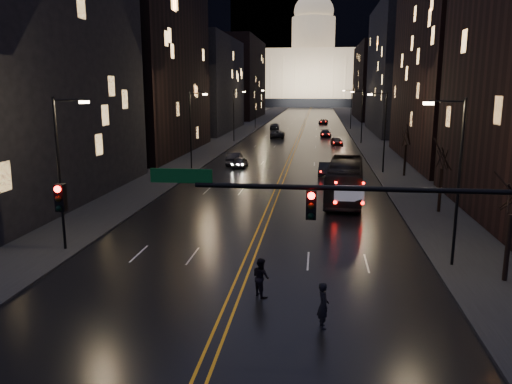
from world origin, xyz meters
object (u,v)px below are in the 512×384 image
(pedestrian_a, at_px, (323,306))
(pedestrian_b, at_px, (261,277))
(oncoming_car_b, at_px, (234,158))
(receding_car_a, at_px, (326,169))
(traffic_signal, at_px, (383,221))
(oncoming_car_a, at_px, (240,162))
(bus, at_px, (345,180))

(pedestrian_a, distance_m, pedestrian_b, 4.00)
(oncoming_car_b, distance_m, pedestrian_a, 43.43)
(receding_car_a, bearing_deg, traffic_signal, -85.21)
(oncoming_car_a, bearing_deg, pedestrian_b, 101.84)
(oncoming_car_a, distance_m, oncoming_car_b, 2.35)
(bus, distance_m, pedestrian_b, 21.63)
(bus, xyz_separation_m, oncoming_car_a, (-11.64, 16.10, -1.02))
(oncoming_car_a, relative_size, receding_car_a, 0.90)
(oncoming_car_b, xyz_separation_m, pedestrian_a, (10.67, -42.10, 0.18))
(oncoming_car_b, xyz_separation_m, pedestrian_b, (7.84, -39.27, 0.13))
(oncoming_car_b, distance_m, pedestrian_b, 40.05)
(bus, height_order, oncoming_car_b, bus)
(oncoming_car_a, height_order, receding_car_a, receding_car_a)
(traffic_signal, distance_m, pedestrian_b, 8.03)
(bus, distance_m, oncoming_car_a, 19.90)
(bus, bearing_deg, oncoming_car_a, 130.42)
(traffic_signal, bearing_deg, receding_car_a, 91.95)
(oncoming_car_b, bearing_deg, pedestrian_a, 100.79)
(pedestrian_b, bearing_deg, traffic_signal, -177.58)
(pedestrian_a, bearing_deg, traffic_signal, -153.33)
(pedestrian_a, bearing_deg, oncoming_car_a, -0.25)
(bus, height_order, pedestrian_a, bus)
(pedestrian_a, bearing_deg, oncoming_car_b, 0.44)
(oncoming_car_a, height_order, pedestrian_b, pedestrian_b)
(bus, distance_m, oncoming_car_b, 22.21)
(traffic_signal, relative_size, bus, 1.43)
(traffic_signal, height_order, receding_car_a, traffic_signal)
(receding_car_a, bearing_deg, pedestrian_a, -88.05)
(bus, relative_size, pedestrian_a, 6.25)
(traffic_signal, height_order, bus, traffic_signal)
(bus, xyz_separation_m, receding_car_a, (-1.46, 12.00, -0.97))
(traffic_signal, distance_m, oncoming_car_b, 46.22)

